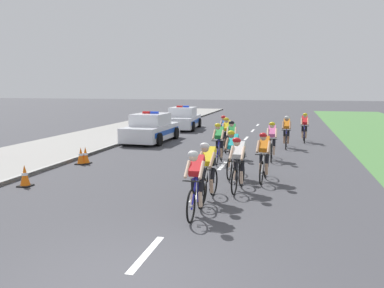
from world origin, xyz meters
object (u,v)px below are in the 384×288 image
at_px(cyclist_ninth, 227,134).
at_px(cyclist_lead, 196,182).
at_px(cyclist_eleventh, 225,131).
at_px(traffic_cone_mid, 85,156).
at_px(cyclist_third, 238,163).
at_px(cyclist_tenth, 286,131).
at_px(cyclist_fifth, 233,153).
at_px(police_car_second, 183,119).
at_px(cyclist_eighth, 232,138).
at_px(cyclist_twelfth, 304,127).
at_px(cyclist_seventh, 272,140).
at_px(police_car_nearest, 151,129).
at_px(cyclist_fourth, 264,156).
at_px(cyclist_sixth, 219,142).
at_px(traffic_cone_near, 81,156).
at_px(traffic_cone_far, 25,176).
at_px(cyclist_second, 208,170).

bearing_deg(cyclist_ninth, cyclist_lead, -85.41).
relative_size(cyclist_eleventh, traffic_cone_mid, 2.69).
relative_size(cyclist_third, cyclist_tenth, 1.00).
bearing_deg(cyclist_fifth, police_car_second, 111.26).
xyz_separation_m(cyclist_third, cyclist_tenth, (1.21, 8.34, 0.00)).
relative_size(cyclist_ninth, cyclist_tenth, 1.00).
bearing_deg(cyclist_eighth, cyclist_twelfth, 61.18).
xyz_separation_m(cyclist_seventh, police_car_second, (-6.35, 10.23, -0.11)).
relative_size(cyclist_seventh, cyclist_twelfth, 1.00).
bearing_deg(police_car_nearest, cyclist_lead, -65.85).
relative_size(cyclist_fifth, cyclist_seventh, 1.00).
xyz_separation_m(cyclist_tenth, police_car_nearest, (-6.87, 0.49, -0.11)).
relative_size(cyclist_lead, cyclist_third, 1.00).
height_order(cyclist_fourth, cyclist_tenth, same).
relative_size(cyclist_third, cyclist_sixth, 1.00).
bearing_deg(traffic_cone_mid, cyclist_eighth, 26.82).
bearing_deg(cyclist_fourth, cyclist_third, -115.10).
height_order(cyclist_lead, cyclist_fifth, same).
distance_m(cyclist_fourth, cyclist_eighth, 4.11).
bearing_deg(cyclist_third, cyclist_sixth, 107.34).
height_order(cyclist_lead, cyclist_eleventh, same).
bearing_deg(traffic_cone_near, cyclist_third, -21.28).
distance_m(cyclist_ninth, traffic_cone_near, 6.49).
relative_size(cyclist_sixth, cyclist_seventh, 1.00).
bearing_deg(cyclist_fifth, cyclist_twelfth, 74.47).
bearing_deg(cyclist_sixth, cyclist_eleventh, 95.99).
bearing_deg(cyclist_third, cyclist_eighth, 100.16).
height_order(cyclist_sixth, police_car_nearest, police_car_nearest).
distance_m(cyclist_ninth, police_car_second, 9.49).
xyz_separation_m(cyclist_fourth, traffic_cone_far, (-6.66, -2.31, -0.48)).
xyz_separation_m(cyclist_tenth, cyclist_eleventh, (-2.85, -0.45, 0.00)).
bearing_deg(police_car_nearest, cyclist_ninth, -25.80).
relative_size(cyclist_fourth, police_car_second, 0.38).
distance_m(cyclist_second, cyclist_third, 1.32).
height_order(cyclist_second, traffic_cone_near, cyclist_second).
bearing_deg(cyclist_ninth, cyclist_fourth, -70.05).
xyz_separation_m(cyclist_second, cyclist_fifth, (0.23, 2.83, 0.00)).
distance_m(cyclist_fifth, cyclist_eighth, 3.50).
xyz_separation_m(cyclist_eighth, cyclist_tenth, (2.12, 3.21, 0.00)).
distance_m(cyclist_ninth, traffic_cone_mid, 6.32).
distance_m(cyclist_tenth, cyclist_twelfth, 2.42).
bearing_deg(cyclist_eighth, cyclist_second, -87.25).
xyz_separation_m(cyclist_third, traffic_cone_far, (-6.05, -1.00, -0.48)).
relative_size(cyclist_fourth, traffic_cone_far, 2.69).
bearing_deg(cyclist_eighth, cyclist_third, -79.84).
bearing_deg(cyclist_eighth, cyclist_fourth, -68.15).
xyz_separation_m(cyclist_fifth, cyclist_seventh, (1.07, 3.32, 0.00)).
bearing_deg(cyclist_tenth, cyclist_eighth, -123.46).
relative_size(cyclist_eleventh, traffic_cone_far, 2.69).
bearing_deg(cyclist_eleventh, traffic_cone_near, -129.40).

